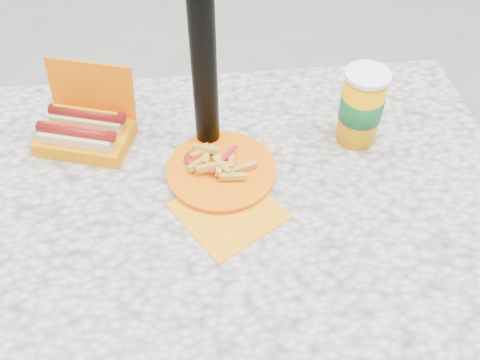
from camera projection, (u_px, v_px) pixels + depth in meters
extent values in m
cube|color=beige|center=(214.00, 205.00, 1.06)|extent=(1.20, 0.80, 0.05)
cylinder|color=black|center=(34.00, 224.00, 1.51)|extent=(0.07, 0.07, 0.70)
cylinder|color=black|center=(380.00, 195.00, 1.58)|extent=(0.07, 0.07, 0.70)
cube|color=#E86200|center=(86.00, 138.00, 1.14)|extent=(0.22, 0.17, 0.03)
cube|color=#E86200|center=(91.00, 89.00, 1.13)|extent=(0.19, 0.08, 0.12)
cube|color=#E6CB84|center=(78.00, 140.00, 1.10)|extent=(0.16, 0.09, 0.04)
cylinder|color=maroon|center=(76.00, 132.00, 1.09)|extent=(0.16, 0.07, 0.02)
cylinder|color=maroon|center=(75.00, 127.00, 1.08)|extent=(0.14, 0.05, 0.01)
cube|color=#E6CB84|center=(89.00, 122.00, 1.14)|extent=(0.16, 0.09, 0.04)
cylinder|color=maroon|center=(87.00, 114.00, 1.12)|extent=(0.16, 0.07, 0.02)
cylinder|color=#D08402|center=(86.00, 110.00, 1.12)|extent=(0.14, 0.05, 0.01)
cube|color=orange|center=(229.00, 211.00, 1.02)|extent=(0.24, 0.24, 0.00)
cylinder|color=#E86200|center=(221.00, 171.00, 1.08)|extent=(0.21, 0.21, 0.01)
cylinder|color=#E86200|center=(221.00, 169.00, 1.08)|extent=(0.22, 0.22, 0.01)
cube|color=#B98721|center=(205.00, 149.00, 1.08)|extent=(0.05, 0.03, 0.01)
cube|color=#B98721|center=(218.00, 165.00, 1.06)|extent=(0.02, 0.05, 0.01)
cube|color=#B98721|center=(232.00, 164.00, 1.08)|extent=(0.02, 0.05, 0.01)
cube|color=#B98721|center=(209.00, 167.00, 1.06)|extent=(0.05, 0.02, 0.01)
cube|color=#B98721|center=(221.00, 165.00, 1.06)|extent=(0.04, 0.05, 0.01)
cube|color=#B98721|center=(245.00, 167.00, 1.07)|extent=(0.05, 0.03, 0.01)
cube|color=#B98721|center=(233.00, 176.00, 1.05)|extent=(0.05, 0.02, 0.01)
cube|color=#B98721|center=(206.00, 154.00, 1.09)|extent=(0.01, 0.05, 0.01)
cube|color=#B98721|center=(203.00, 152.00, 1.09)|extent=(0.05, 0.03, 0.01)
cube|color=#B98721|center=(220.00, 166.00, 1.06)|extent=(0.05, 0.02, 0.01)
cube|color=#B98721|center=(217.00, 159.00, 1.08)|extent=(0.02, 0.05, 0.01)
cube|color=#B98721|center=(199.00, 163.00, 1.07)|extent=(0.05, 0.04, 0.01)
ellipsoid|color=maroon|center=(195.00, 158.00, 1.09)|extent=(0.05, 0.05, 0.01)
cube|color=#B90F29|center=(223.00, 159.00, 1.07)|extent=(0.07, 0.08, 0.00)
cylinder|color=#FFA000|center=(361.00, 109.00, 1.10)|extent=(0.09, 0.09, 0.16)
cylinder|color=#115526|center=(361.00, 107.00, 1.10)|extent=(0.09, 0.09, 0.05)
cylinder|color=white|center=(368.00, 75.00, 1.04)|extent=(0.09, 0.09, 0.01)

